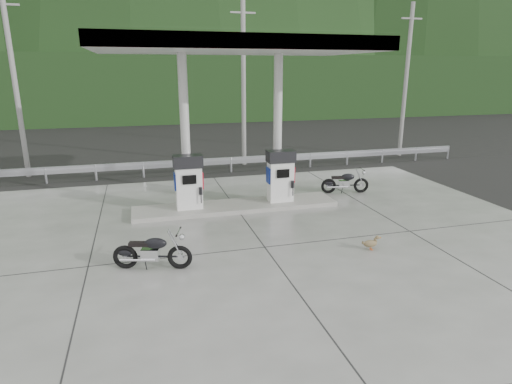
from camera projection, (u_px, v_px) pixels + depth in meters
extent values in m
plane|color=black|center=(255.00, 235.00, 12.50)|extent=(160.00, 160.00, 0.00)
cube|color=slate|center=(255.00, 234.00, 12.50)|extent=(18.00, 14.00, 0.02)
cube|color=gray|center=(236.00, 206.00, 14.79)|extent=(7.00, 1.40, 0.15)
cylinder|color=silver|center=(185.00, 132.00, 14.05)|extent=(0.30, 0.30, 5.00)
cylinder|color=silver|center=(278.00, 129.00, 14.86)|extent=(0.30, 0.30, 5.00)
cube|color=white|center=(234.00, 46.00, 13.34)|extent=(8.50, 5.00, 0.40)
cube|color=black|center=(200.00, 159.00, 23.16)|extent=(60.00, 7.00, 0.01)
cylinder|color=gray|center=(15.00, 85.00, 18.17)|extent=(0.22, 0.22, 8.00)
cylinder|color=gray|center=(244.00, 84.00, 20.71)|extent=(0.22, 0.22, 8.00)
cylinder|color=gray|center=(406.00, 82.00, 23.00)|extent=(0.22, 0.22, 8.00)
cube|color=black|center=(170.00, 88.00, 39.49)|extent=(80.00, 6.00, 6.00)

